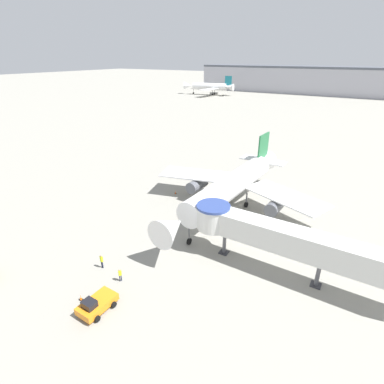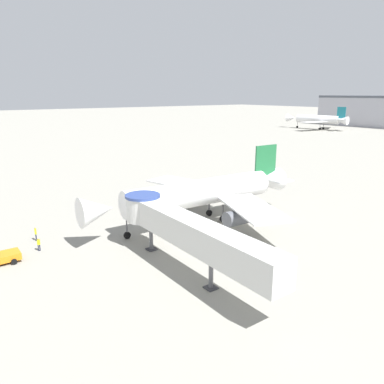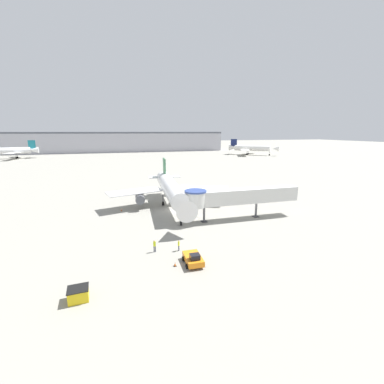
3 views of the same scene
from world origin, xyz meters
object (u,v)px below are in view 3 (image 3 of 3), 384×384
Objects in this scene: pushback_tug_orange at (193,259)px; background_jet_navy_tail at (251,148)px; service_container_yellow at (78,294)px; ground_crew_marshaller at (155,245)px; ground_crew_wing_walker at (179,245)px; background_jet_teal_tail at (12,151)px; traffic_cone_starboard_wing at (218,204)px; jet_bridge at (236,196)px; traffic_cone_apron_front at (175,264)px; traffic_cone_port_wing at (121,210)px; main_airplane at (171,189)px.

pushback_tug_orange is 164.20m from background_jet_navy_tail.
service_container_yellow is 12.50m from ground_crew_marshaller.
pushback_tug_orange is 2.35× the size of ground_crew_wing_walker.
background_jet_teal_tail reaches higher than ground_crew_marshaller.
traffic_cone_starboard_wing is 0.48× the size of ground_crew_wing_walker.
jet_bridge is 10.62× the size of service_container_yellow.
traffic_cone_starboard_wing is 1.30× the size of traffic_cone_apron_front.
jet_bridge is 29.84× the size of traffic_cone_starboard_wing.
ground_crew_wing_walker is 161.09m from background_jet_navy_tail.
traffic_cone_port_wing is at bearing 103.04° from traffic_cone_apron_front.
ground_crew_marshaller is (-17.71, -19.78, 0.67)m from traffic_cone_starboard_wing.
background_jet_teal_tail reaches higher than pushback_tug_orange.
traffic_cone_starboard_wing is (10.84, -1.24, -3.85)m from main_airplane.
ground_crew_marshaller is (-17.31, -9.84, -3.55)m from jet_bridge.
ground_crew_marshaller is at bearing -73.80° from ground_crew_wing_walker.
traffic_cone_starboard_wing is (13.36, 24.63, -0.36)m from pushback_tug_orange.
traffic_cone_port_wing is (-21.46, 11.57, -4.32)m from jet_bridge.
ground_crew_wing_walker reaches higher than traffic_cone_starboard_wing.
traffic_cone_starboard_wing is at bearing -170.85° from background_jet_navy_tail.
ground_crew_wing_walker is at bearing -125.03° from traffic_cone_starboard_wing.
jet_bridge is at bearing 152.91° from ground_crew_wing_walker.
background_jet_navy_tail is (157.39, -18.53, -0.04)m from background_jet_teal_tail.
background_jet_navy_tail is (85.86, 139.91, 4.18)m from pushback_tug_orange.
ground_crew_wing_walker is (3.42, -0.59, -0.11)m from ground_crew_marshaller.
traffic_cone_starboard_wing is 1.31× the size of traffic_cone_port_wing.
traffic_cone_port_wing is at bearing -178.38° from background_jet_navy_tail.
background_jet_teal_tail is (-71.54, 158.44, 4.21)m from pushback_tug_orange.
ground_crew_wing_walker is (-3.44, -21.62, -3.29)m from main_airplane.
main_airplane is 53.60× the size of traffic_cone_apron_front.
traffic_cone_port_wing is at bearing 175.75° from traffic_cone_starboard_wing.
pushback_tug_orange is at bearing 15.60° from service_container_yellow.
traffic_cone_port_wing is 146.53m from background_jet_teal_tail.
traffic_cone_starboard_wing is at bearing 57.26° from traffic_cone_apron_front.
main_airplane is at bearing 79.15° from traffic_cone_apron_front.
service_container_yellow is 14.84m from ground_crew_wing_walker.
background_jet_teal_tail reaches higher than service_container_yellow.
background_jet_teal_tail is (-70.61, 154.19, 4.01)m from ground_crew_wing_walker.
background_jet_navy_tail reaches higher than pushback_tug_orange.
ground_crew_marshaller is at bearing -104.77° from main_airplane.
traffic_cone_port_wing is at bearing 110.04° from ground_crew_marshaller.
ground_crew_marshaller is 1.12× the size of ground_crew_wing_walker.
traffic_cone_port_wing is (-8.49, 26.25, -0.45)m from pushback_tug_orange.
service_container_yellow reaches higher than traffic_cone_apron_front.
traffic_cone_port_wing is at bearing -135.01° from ground_crew_wing_walker.
ground_crew_wing_walker is at bearing -71.02° from traffic_cone_port_wing.
main_airplane is at bearing -163.03° from ground_crew_wing_walker.
background_jet_teal_tail reaches higher than traffic_cone_apron_front.
background_jet_teal_tail is (-69.11, 158.37, 4.66)m from traffic_cone_apron_front.
background_jet_navy_tail is at bearing 173.41° from ground_crew_wing_walker.
traffic_cone_apron_front is (11.00, 3.82, -0.40)m from service_container_yellow.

